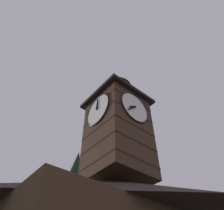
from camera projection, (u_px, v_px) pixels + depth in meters
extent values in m
pyramid|color=#2D231E|center=(112.00, 204.00, 11.85)|extent=(12.27, 9.00, 2.70)
cube|color=#422B1E|center=(118.00, 138.00, 15.25)|extent=(3.62, 3.62, 6.47)
cube|color=black|center=(119.00, 171.00, 13.55)|extent=(3.66, 3.66, 0.10)
cube|color=black|center=(118.00, 154.00, 14.39)|extent=(3.66, 3.66, 0.10)
cube|color=black|center=(118.00, 139.00, 15.23)|extent=(3.66, 3.66, 0.10)
cube|color=black|center=(118.00, 125.00, 16.07)|extent=(3.66, 3.66, 0.10)
cube|color=black|center=(117.00, 113.00, 16.91)|extent=(3.66, 3.66, 0.10)
cylinder|color=white|center=(134.00, 107.00, 15.36)|extent=(2.47, 0.10, 2.47)
torus|color=black|center=(135.00, 107.00, 15.35)|extent=(2.57, 0.10, 2.57)
cube|color=black|center=(133.00, 107.00, 15.08)|extent=(0.60, 0.04, 0.41)
cube|color=black|center=(132.00, 108.00, 14.90)|extent=(0.80, 0.04, 0.75)
sphere|color=black|center=(136.00, 107.00, 15.30)|extent=(0.10, 0.10, 0.10)
cylinder|color=white|center=(98.00, 110.00, 15.54)|extent=(0.10, 2.47, 2.47)
torus|color=black|center=(98.00, 110.00, 15.53)|extent=(0.10, 2.57, 2.57)
cube|color=black|center=(97.00, 106.00, 15.73)|extent=(0.04, 0.19, 0.63)
cube|color=black|center=(97.00, 104.00, 15.85)|extent=(0.04, 0.08, 1.01)
sphere|color=black|center=(97.00, 109.00, 15.49)|extent=(0.10, 0.10, 0.10)
cube|color=black|center=(117.00, 104.00, 17.58)|extent=(4.32, 4.32, 0.25)
cylinder|color=#D1BC84|center=(117.00, 95.00, 18.29)|extent=(2.28, 2.28, 1.78)
cylinder|color=#2D2319|center=(117.00, 101.00, 17.82)|extent=(2.34, 2.34, 0.10)
cylinder|color=#2D2319|center=(117.00, 97.00, 18.13)|extent=(2.34, 2.34, 0.10)
cylinder|color=#2D2319|center=(117.00, 94.00, 18.44)|extent=(2.34, 2.34, 0.10)
cylinder|color=#2D2319|center=(117.00, 90.00, 18.75)|extent=(2.34, 2.34, 0.10)
cone|color=#384251|center=(117.00, 84.00, 19.29)|extent=(2.58, 2.58, 1.10)
sphere|color=#384251|center=(117.00, 80.00, 19.74)|extent=(0.16, 0.16, 0.16)
cone|color=black|center=(73.00, 202.00, 19.10)|extent=(3.02, 3.02, 3.37)
cone|color=black|center=(75.00, 181.00, 20.39)|extent=(2.33, 2.33, 3.28)
cone|color=black|center=(77.00, 165.00, 21.59)|extent=(1.65, 1.65, 2.89)
ellipsoid|color=black|center=(112.00, 91.00, 23.97)|extent=(0.27, 0.17, 0.14)
cube|color=black|center=(111.00, 92.00, 24.06)|extent=(0.21, 0.30, 0.12)
cube|color=black|center=(112.00, 90.00, 23.88)|extent=(0.21, 0.30, 0.12)
ellipsoid|color=black|center=(139.00, 100.00, 26.00)|extent=(0.14, 0.20, 0.10)
cube|color=black|center=(140.00, 101.00, 26.09)|extent=(0.36, 0.19, 0.06)
cube|color=black|center=(138.00, 99.00, 25.90)|extent=(0.36, 0.19, 0.06)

